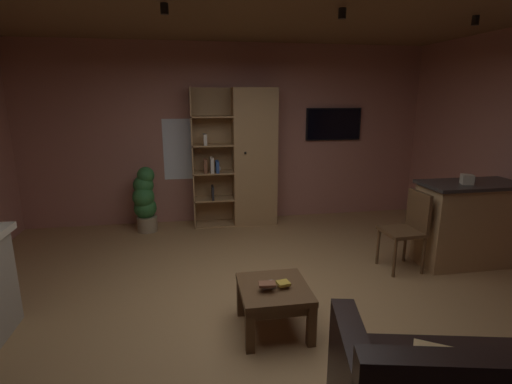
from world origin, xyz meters
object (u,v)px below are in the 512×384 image
(table_book_1, at_px, (283,283))
(bookshelf_cabinet, at_px, (248,158))
(potted_floor_plant, at_px, (145,199))
(coffee_table, at_px, (274,295))
(table_book_0, at_px, (268,285))
(dining_chair, at_px, (409,225))
(kitchen_bar_counter, at_px, (477,223))
(table_book_2, at_px, (267,284))
(wall_mounted_tv, at_px, (333,124))
(tissue_box, at_px, (467,179))

(table_book_1, bearing_deg, bookshelf_cabinet, 86.94)
(bookshelf_cabinet, distance_m, potted_floor_plant, 1.67)
(coffee_table, distance_m, table_book_0, 0.11)
(table_book_0, bearing_deg, potted_floor_plant, 114.86)
(table_book_1, distance_m, dining_chair, 1.97)
(coffee_table, relative_size, table_book_1, 6.19)
(kitchen_bar_counter, bearing_deg, dining_chair, -179.02)
(kitchen_bar_counter, distance_m, potted_floor_plant, 4.43)
(kitchen_bar_counter, relative_size, table_book_0, 12.45)
(table_book_2, distance_m, potted_floor_plant, 3.14)
(table_book_1, relative_size, wall_mounted_tv, 0.11)
(bookshelf_cabinet, relative_size, table_book_0, 18.46)
(table_book_0, height_order, potted_floor_plant, potted_floor_plant)
(tissue_box, distance_m, coffee_table, 2.69)
(kitchen_bar_counter, distance_m, tissue_box, 0.61)
(tissue_box, xyz_separation_m, dining_chair, (-0.64, 0.04, -0.52))
(kitchen_bar_counter, distance_m, table_book_0, 2.89)
(bookshelf_cabinet, bearing_deg, dining_chair, -52.05)
(dining_chair, height_order, wall_mounted_tv, wall_mounted_tv)
(coffee_table, height_order, dining_chair, dining_chair)
(tissue_box, bearing_deg, potted_floor_plant, 153.33)
(bookshelf_cabinet, xyz_separation_m, table_book_0, (-0.28, -2.93, -0.62))
(table_book_0, relative_size, potted_floor_plant, 0.12)
(tissue_box, relative_size, wall_mounted_tv, 0.13)
(tissue_box, relative_size, table_book_2, 0.87)
(table_book_1, bearing_deg, table_book_0, 161.28)
(coffee_table, distance_m, table_book_1, 0.15)
(table_book_0, relative_size, dining_chair, 0.12)
(coffee_table, height_order, wall_mounted_tv, wall_mounted_tv)
(tissue_box, bearing_deg, dining_chair, 176.79)
(bookshelf_cabinet, xyz_separation_m, table_book_1, (-0.16, -2.97, -0.59))
(table_book_1, bearing_deg, dining_chair, 29.52)
(bookshelf_cabinet, relative_size, tissue_box, 17.47)
(tissue_box, bearing_deg, coffee_table, -159.62)
(coffee_table, distance_m, wall_mounted_tv, 3.76)
(potted_floor_plant, distance_m, wall_mounted_tv, 3.20)
(coffee_table, bearing_deg, table_book_0, 170.01)
(kitchen_bar_counter, bearing_deg, potted_floor_plant, 155.36)
(dining_chair, bearing_deg, bookshelf_cabinet, 127.95)
(table_book_2, bearing_deg, bookshelf_cabinet, 84.19)
(table_book_1, height_order, wall_mounted_tv, wall_mounted_tv)
(bookshelf_cabinet, distance_m, dining_chair, 2.58)
(tissue_box, distance_m, table_book_1, 2.61)
(bookshelf_cabinet, distance_m, table_book_1, 3.03)
(kitchen_bar_counter, xyz_separation_m, table_book_0, (-2.73, -0.94, -0.08))
(coffee_table, bearing_deg, table_book_2, -137.90)
(table_book_0, distance_m, wall_mounted_tv, 3.74)
(tissue_box, distance_m, wall_mounted_tv, 2.42)
(table_book_0, height_order, table_book_1, table_book_1)
(table_book_0, distance_m, dining_chair, 2.06)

